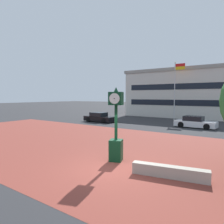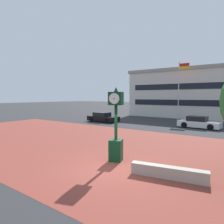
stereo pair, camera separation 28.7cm
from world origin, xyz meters
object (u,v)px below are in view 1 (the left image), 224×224
at_px(car_street_near, 100,118).
at_px(car_street_mid, 195,123).
at_px(flagpole_primary, 176,86).
at_px(civic_building, 205,93).
at_px(street_clock, 116,128).

distance_m(car_street_near, car_street_mid, 12.04).
height_order(flagpole_primary, civic_building, flagpole_primary).
xyz_separation_m(street_clock, civic_building, (-0.83, 29.74, 2.22)).
distance_m(street_clock, flagpole_primary, 21.75).
bearing_deg(civic_building, car_street_near, -121.21).
distance_m(street_clock, civic_building, 29.84).
xyz_separation_m(street_clock, car_street_near, (-11.03, 12.91, -1.19)).
bearing_deg(car_street_mid, flagpole_primary, -143.95).
bearing_deg(car_street_mid, street_clock, -0.14).
height_order(street_clock, car_street_mid, street_clock).
distance_m(car_street_mid, flagpole_primary, 8.95).
height_order(car_street_near, civic_building, civic_building).
height_order(street_clock, civic_building, civic_building).
height_order(car_street_mid, flagpole_primary, flagpole_primary).
height_order(street_clock, flagpole_primary, flagpole_primary).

